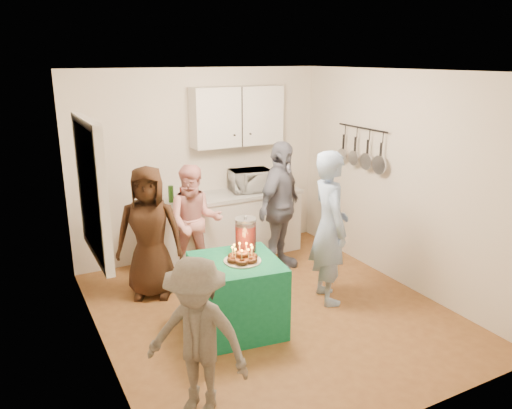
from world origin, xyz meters
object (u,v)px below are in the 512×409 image
man_birthday (330,228)px  child_near_left (197,338)px  woman_back_left (149,232)px  woman_back_right (280,207)px  woman_back_center (195,222)px  party_table (237,295)px  counter (224,227)px  punch_jar (246,236)px  microwave (250,180)px

man_birthday → child_near_left: (-2.04, -1.11, -0.22)m
man_birthday → child_near_left: man_birthday is taller
woman_back_left → woman_back_right: woman_back_right is taller
woman_back_center → child_near_left: 2.61m
party_table → woman_back_center: (0.11, 1.43, 0.35)m
counter → man_birthday: man_birthday is taller
man_birthday → punch_jar: bearing=99.9°
microwave → child_near_left: size_ratio=0.42×
woman_back_left → child_near_left: woman_back_left is taller
counter → woman_back_left: size_ratio=1.41×
microwave → man_birthday: man_birthday is taller
party_table → woman_back_center: 1.47m
woman_back_left → woman_back_right: bearing=23.2°
party_table → microwave: bearing=59.1°
party_table → punch_jar: 0.62m
counter → child_near_left: size_ratio=1.67×
child_near_left → woman_back_left: bearing=130.2°
microwave → woman_back_right: (0.06, -0.74, -0.20)m
microwave → punch_jar: size_ratio=1.62×
punch_jar → woman_back_left: 1.24m
microwave → party_table: size_ratio=0.65×
counter → child_near_left: child_near_left is taller
microwave → child_near_left: (-1.93, -2.87, -0.40)m
counter → man_birthday: 1.88m
counter → party_table: counter is taller
punch_jar → woman_back_center: 1.25m
man_birthday → microwave: bearing=18.8°
party_table → man_birthday: 1.33m
counter → party_table: 1.98m
microwave → party_table: microwave is taller
woman_back_right → child_near_left: bearing=-167.1°
punch_jar → woman_back_right: woman_back_right is taller
microwave → counter: bearing=-172.3°
man_birthday → counter: bearing=32.0°
microwave → punch_jar: 1.89m
microwave → woman_back_left: size_ratio=0.35×
microwave → punch_jar: (-0.90, -1.66, -0.13)m
woman_back_left → woman_back_center: bearing=46.1°
counter → punch_jar: 1.80m
woman_back_center → woman_back_right: 1.11m
woman_back_center → woman_back_right: woman_back_right is taller
woman_back_center → counter: bearing=55.2°
woman_back_right → man_birthday: bearing=-121.0°
party_table → child_near_left: size_ratio=0.65×
woman_back_center → microwave: bearing=42.2°
punch_jar → woman_back_left: (-0.76, 0.97, -0.15)m
counter → punch_jar: bearing=-106.4°
party_table → woman_back_left: (-0.55, 1.17, 0.40)m
punch_jar → woman_back_right: bearing=43.7°
woman_back_left → microwave: bearing=47.4°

